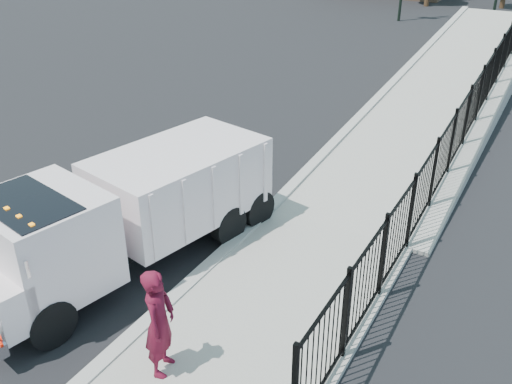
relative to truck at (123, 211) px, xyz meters
The scene contains 6 objects.
ground 2.18m from the truck, 15.74° to the right, with size 120.00×120.00×0.00m, color black.
curb 3.22m from the truck, 56.49° to the right, with size 0.30×12.00×0.16m, color #ADAAA3.
ramp 16.05m from the truck, 76.42° to the left, with size 3.95×24.00×1.70m, color #9E998E.
iron_fence 12.66m from the truck, 65.84° to the left, with size 0.10×28.00×1.80m, color black.
truck is the anchor object (origin of this frame).
worker 3.47m from the truck, 40.18° to the right, with size 0.72×0.47×1.98m, color maroon.
Camera 1 is at (5.88, -7.32, 7.25)m, focal length 40.00 mm.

